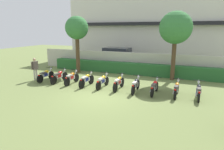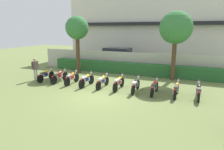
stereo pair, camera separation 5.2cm
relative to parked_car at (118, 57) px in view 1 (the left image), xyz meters
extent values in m
plane|color=olive|center=(2.40, -9.80, -0.94)|extent=(60.00, 60.00, 0.00)
cube|color=silver|center=(2.40, 5.69, 3.03)|extent=(19.55, 6.00, 7.93)
cube|color=black|center=(2.40, 2.44, 3.43)|extent=(16.42, 0.50, 0.36)
cube|color=#BCB7A8|center=(2.40, -2.69, -0.05)|extent=(18.57, 0.30, 1.78)
cube|color=#28602D|center=(2.40, -3.39, -0.45)|extent=(14.86, 0.70, 0.97)
cube|color=black|center=(0.05, 0.00, -0.20)|extent=(4.56, 2.01, 1.00)
cube|color=#2D333D|center=(-0.15, 0.01, 0.63)|extent=(2.76, 1.80, 0.65)
cylinder|color=black|center=(1.66, 0.87, -0.60)|extent=(0.69, 0.24, 0.68)
cylinder|color=black|center=(1.59, -0.98, -0.60)|extent=(0.69, 0.24, 0.68)
cylinder|color=black|center=(-1.49, 0.98, -0.60)|extent=(0.69, 0.24, 0.68)
cylinder|color=black|center=(-1.56, -0.87, -0.60)|extent=(0.69, 0.24, 0.68)
cylinder|color=#4C3823|center=(-2.10, -4.59, 0.67)|extent=(0.34, 0.34, 3.21)
sphere|color=#387A3D|center=(-2.10, -4.59, 2.96)|extent=(1.96, 1.96, 1.96)
cylinder|color=#4C3823|center=(5.90, -4.18, 0.60)|extent=(0.32, 0.32, 3.07)
sphere|color=#387A3D|center=(5.90, -4.18, 2.96)|extent=(2.36, 2.36, 2.36)
cylinder|color=black|center=(-2.85, -7.35, -0.63)|extent=(0.11, 0.61, 0.61)
cylinder|color=black|center=(-2.80, -8.65, -0.63)|extent=(0.11, 0.61, 0.61)
cube|color=silver|center=(-2.82, -8.05, -0.48)|extent=(0.22, 0.61, 0.22)
ellipsoid|color=yellow|center=(-2.83, -7.88, -0.25)|extent=(0.23, 0.45, 0.22)
cube|color=#4C4742|center=(-2.82, -8.28, -0.27)|extent=(0.22, 0.53, 0.10)
cube|color=red|center=(-2.80, -8.75, -0.35)|extent=(0.10, 0.08, 0.08)
cylinder|color=silver|center=(-2.85, -7.44, -0.31)|extent=(0.06, 0.23, 0.65)
cylinder|color=black|center=(-2.84, -7.53, 0.01)|extent=(0.60, 0.06, 0.04)
sphere|color=silver|center=(-2.85, -7.33, -0.13)|extent=(0.14, 0.14, 0.14)
cylinder|color=silver|center=(-2.94, -8.30, -0.61)|extent=(0.09, 0.55, 0.07)
cube|color=navy|center=(-2.82, -8.10, -0.43)|extent=(0.25, 0.37, 0.20)
cylinder|color=black|center=(-1.62, -7.31, -0.62)|extent=(0.09, 0.63, 0.63)
cylinder|color=black|center=(-1.63, -8.64, -0.62)|extent=(0.09, 0.63, 0.63)
cube|color=silver|center=(-1.63, -8.02, -0.47)|extent=(0.20, 0.60, 0.22)
ellipsoid|color=red|center=(-1.63, -7.85, -0.24)|extent=(0.22, 0.44, 0.22)
cube|color=#4C4742|center=(-1.63, -8.25, -0.26)|extent=(0.20, 0.52, 0.10)
cube|color=red|center=(-1.63, -8.74, -0.34)|extent=(0.10, 0.08, 0.08)
cylinder|color=silver|center=(-1.62, -7.40, -0.30)|extent=(0.05, 0.23, 0.65)
cylinder|color=black|center=(-1.62, -7.49, 0.02)|extent=(0.60, 0.04, 0.04)
sphere|color=silver|center=(-1.62, -7.29, -0.12)|extent=(0.14, 0.14, 0.14)
cylinder|color=silver|center=(-1.75, -8.27, -0.60)|extent=(0.07, 0.55, 0.07)
cube|color=#A51414|center=(-1.63, -8.07, -0.42)|extent=(0.24, 0.36, 0.20)
cylinder|color=black|center=(-0.55, -7.42, -0.62)|extent=(0.11, 0.63, 0.63)
cylinder|color=black|center=(-0.51, -8.64, -0.62)|extent=(0.11, 0.63, 0.63)
cube|color=silver|center=(-0.53, -8.08, -0.47)|extent=(0.22, 0.61, 0.22)
ellipsoid|color=orange|center=(-0.54, -7.91, -0.24)|extent=(0.23, 0.45, 0.22)
cube|color=#B2ADA3|center=(-0.52, -8.31, -0.26)|extent=(0.21, 0.53, 0.10)
cube|color=red|center=(-0.51, -8.74, -0.34)|extent=(0.10, 0.08, 0.08)
cylinder|color=silver|center=(-0.55, -7.51, -0.30)|extent=(0.06, 0.23, 0.65)
cylinder|color=black|center=(-0.54, -7.60, 0.02)|extent=(0.60, 0.05, 0.04)
sphere|color=silver|center=(-0.55, -7.40, -0.12)|extent=(0.14, 0.14, 0.14)
cylinder|color=silver|center=(-0.64, -8.33, -0.60)|extent=(0.09, 0.55, 0.07)
cube|color=#A51414|center=(-0.53, -8.13, -0.42)|extent=(0.25, 0.37, 0.20)
cylinder|color=black|center=(0.73, -7.52, -0.62)|extent=(0.11, 0.64, 0.63)
cylinder|color=black|center=(0.68, -8.74, -0.62)|extent=(0.11, 0.64, 0.63)
cube|color=silver|center=(0.71, -8.18, -0.47)|extent=(0.22, 0.61, 0.22)
ellipsoid|color=yellow|center=(0.71, -8.01, -0.24)|extent=(0.24, 0.45, 0.22)
cube|color=beige|center=(0.70, -8.41, -0.26)|extent=(0.22, 0.53, 0.10)
cube|color=red|center=(0.68, -8.84, -0.34)|extent=(0.10, 0.08, 0.08)
cylinder|color=silver|center=(0.73, -7.61, -0.30)|extent=(0.06, 0.23, 0.65)
cylinder|color=black|center=(0.72, -7.70, 0.02)|extent=(0.60, 0.06, 0.04)
sphere|color=silver|center=(0.73, -7.50, -0.12)|extent=(0.14, 0.14, 0.14)
cylinder|color=silver|center=(0.58, -8.43, -0.60)|extent=(0.09, 0.55, 0.07)
cube|color=navy|center=(0.70, -8.23, -0.42)|extent=(0.25, 0.37, 0.20)
cylinder|color=black|center=(1.85, -7.40, -0.65)|extent=(0.10, 0.58, 0.58)
cylinder|color=black|center=(1.83, -8.65, -0.65)|extent=(0.10, 0.58, 0.58)
cube|color=silver|center=(1.84, -8.07, -0.50)|extent=(0.21, 0.60, 0.22)
ellipsoid|color=yellow|center=(1.85, -7.90, -0.27)|extent=(0.23, 0.44, 0.22)
cube|color=beige|center=(1.84, -8.30, -0.29)|extent=(0.21, 0.52, 0.10)
cube|color=red|center=(1.83, -8.75, -0.37)|extent=(0.10, 0.08, 0.08)
cylinder|color=silver|center=(1.85, -7.49, -0.33)|extent=(0.05, 0.23, 0.65)
cylinder|color=black|center=(1.85, -7.58, -0.01)|extent=(0.60, 0.05, 0.04)
sphere|color=silver|center=(1.85, -7.38, -0.15)|extent=(0.14, 0.14, 0.14)
cylinder|color=silver|center=(1.72, -8.32, -0.63)|extent=(0.08, 0.55, 0.07)
cube|color=navy|center=(1.84, -8.12, -0.45)|extent=(0.25, 0.36, 0.20)
cylinder|color=black|center=(2.97, -7.38, -0.62)|extent=(0.09, 0.64, 0.64)
cylinder|color=black|center=(2.97, -8.65, -0.62)|extent=(0.09, 0.64, 0.64)
cube|color=silver|center=(2.97, -8.07, -0.47)|extent=(0.20, 0.60, 0.22)
ellipsoid|color=yellow|center=(2.97, -7.90, -0.24)|extent=(0.22, 0.44, 0.22)
cube|color=beige|center=(2.97, -8.30, -0.26)|extent=(0.20, 0.52, 0.10)
cube|color=red|center=(2.97, -8.75, -0.34)|extent=(0.10, 0.08, 0.08)
cylinder|color=silver|center=(2.97, -7.47, -0.30)|extent=(0.05, 0.23, 0.65)
cylinder|color=black|center=(2.97, -7.56, 0.02)|extent=(0.60, 0.04, 0.04)
sphere|color=silver|center=(2.97, -7.36, -0.12)|extent=(0.14, 0.14, 0.14)
cylinder|color=silver|center=(2.85, -8.32, -0.60)|extent=(0.07, 0.55, 0.07)
cube|color=#A51414|center=(2.97, -8.12, -0.42)|extent=(0.24, 0.36, 0.20)
cylinder|color=black|center=(4.10, -7.50, -0.63)|extent=(0.11, 0.62, 0.62)
cylinder|color=black|center=(4.13, -8.77, -0.63)|extent=(0.11, 0.62, 0.62)
cube|color=silver|center=(4.12, -8.18, -0.48)|extent=(0.22, 0.61, 0.22)
ellipsoid|color=black|center=(4.11, -8.01, -0.25)|extent=(0.23, 0.45, 0.22)
cube|color=beige|center=(4.12, -8.41, -0.27)|extent=(0.21, 0.53, 0.10)
cube|color=red|center=(4.14, -8.87, -0.35)|extent=(0.10, 0.08, 0.08)
cylinder|color=silver|center=(4.10, -7.59, -0.31)|extent=(0.06, 0.23, 0.65)
cylinder|color=black|center=(4.10, -7.68, 0.01)|extent=(0.60, 0.05, 0.04)
sphere|color=silver|center=(4.10, -7.48, -0.13)|extent=(0.14, 0.14, 0.14)
cylinder|color=silver|center=(4.00, -8.43, -0.61)|extent=(0.09, 0.55, 0.07)
cube|color=black|center=(4.12, -8.23, -0.43)|extent=(0.25, 0.37, 0.20)
cylinder|color=black|center=(5.28, -7.46, -0.64)|extent=(0.11, 0.59, 0.58)
cylinder|color=black|center=(5.23, -8.72, -0.64)|extent=(0.11, 0.59, 0.58)
cube|color=silver|center=(5.26, -8.14, -0.49)|extent=(0.22, 0.61, 0.22)
ellipsoid|color=red|center=(5.26, -7.97, -0.26)|extent=(0.24, 0.45, 0.22)
cube|color=#4C4742|center=(5.25, -8.37, -0.28)|extent=(0.22, 0.53, 0.10)
cube|color=red|center=(5.23, -8.82, -0.36)|extent=(0.10, 0.08, 0.08)
cylinder|color=silver|center=(5.28, -7.55, -0.32)|extent=(0.06, 0.23, 0.65)
cylinder|color=black|center=(5.27, -7.64, 0.00)|extent=(0.60, 0.06, 0.04)
sphere|color=silver|center=(5.28, -7.44, -0.14)|extent=(0.14, 0.14, 0.14)
cylinder|color=silver|center=(5.13, -8.39, -0.62)|extent=(0.09, 0.55, 0.07)
cube|color=black|center=(5.25, -8.19, -0.44)|extent=(0.25, 0.37, 0.20)
cylinder|color=black|center=(6.52, -7.40, -0.64)|extent=(0.12, 0.59, 0.59)
cylinder|color=black|center=(6.47, -8.61, -0.64)|extent=(0.12, 0.59, 0.59)
cube|color=silver|center=(6.49, -8.06, -0.49)|extent=(0.23, 0.61, 0.22)
ellipsoid|color=orange|center=(6.50, -7.89, -0.26)|extent=(0.24, 0.45, 0.22)
cube|color=#4C4742|center=(6.48, -8.29, -0.28)|extent=(0.22, 0.53, 0.10)
cube|color=red|center=(6.47, -8.71, -0.36)|extent=(0.10, 0.08, 0.08)
cylinder|color=silver|center=(6.52, -7.49, -0.32)|extent=(0.06, 0.23, 0.65)
cylinder|color=black|center=(6.51, -7.58, 0.00)|extent=(0.60, 0.06, 0.04)
sphere|color=silver|center=(6.52, -7.38, -0.14)|extent=(0.14, 0.14, 0.14)
cylinder|color=silver|center=(6.36, -8.30, -0.62)|extent=(0.09, 0.55, 0.07)
cube|color=black|center=(6.49, -8.11, -0.44)|extent=(0.26, 0.37, 0.20)
cylinder|color=black|center=(7.64, -7.35, -0.65)|extent=(0.10, 0.58, 0.58)
cylinder|color=black|center=(7.66, -8.61, -0.65)|extent=(0.10, 0.58, 0.58)
cube|color=silver|center=(7.65, -8.03, -0.50)|extent=(0.21, 0.60, 0.22)
ellipsoid|color=black|center=(7.65, -7.86, -0.27)|extent=(0.23, 0.44, 0.22)
cube|color=#4C4742|center=(7.66, -8.26, -0.29)|extent=(0.21, 0.52, 0.10)
cube|color=red|center=(7.67, -8.71, -0.37)|extent=(0.10, 0.08, 0.08)
cylinder|color=silver|center=(7.64, -7.44, -0.33)|extent=(0.05, 0.23, 0.65)
cylinder|color=black|center=(7.64, -7.53, -0.01)|extent=(0.60, 0.05, 0.04)
sphere|color=silver|center=(7.64, -7.33, -0.15)|extent=(0.14, 0.14, 0.14)
cylinder|color=silver|center=(7.54, -8.28, -0.63)|extent=(0.08, 0.55, 0.07)
cube|color=navy|center=(7.65, -8.08, -0.45)|extent=(0.25, 0.36, 0.20)
cylinder|color=beige|center=(-3.71, -7.98, -0.52)|extent=(0.13, 0.13, 0.84)
cylinder|color=beige|center=(-3.71, -8.20, -0.52)|extent=(0.13, 0.13, 0.84)
cube|color=brown|center=(-3.71, -8.09, 0.20)|extent=(0.22, 0.49, 0.59)
cylinder|color=brown|center=(-3.71, -7.79, 0.21)|extent=(0.09, 0.09, 0.56)
cylinder|color=brown|center=(-3.71, -8.38, 0.21)|extent=(0.09, 0.09, 0.56)
sphere|color=tan|center=(-3.71, -8.09, 0.64)|extent=(0.23, 0.23, 0.23)
camera|label=1|loc=(7.11, -19.45, 2.84)|focal=31.73mm
camera|label=2|loc=(7.16, -19.43, 2.84)|focal=31.73mm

